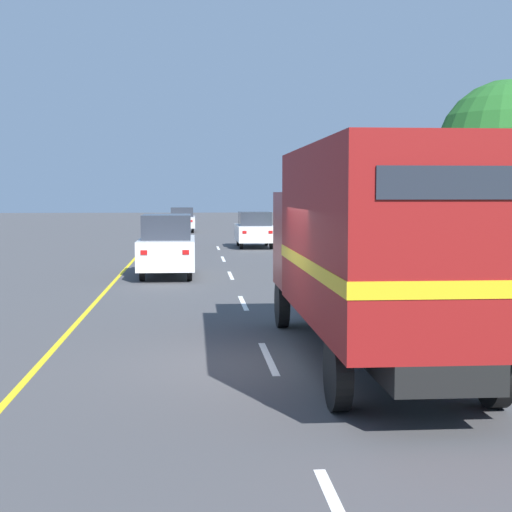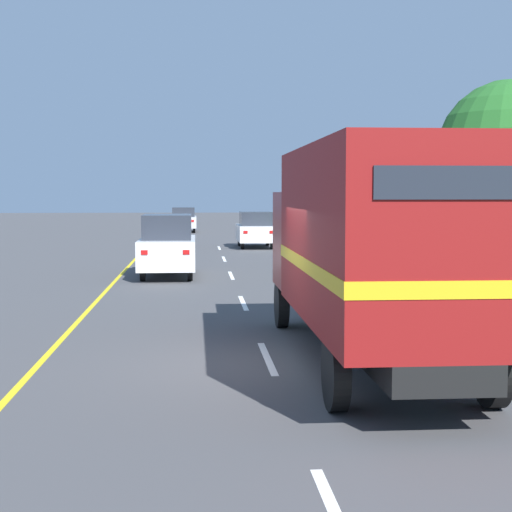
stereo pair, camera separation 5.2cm
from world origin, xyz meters
The scene contains 15 objects.
ground_plane centered at (0.00, 0.00, 0.00)m, with size 200.00×200.00×0.00m, color #444447.
edge_line_yellow centered at (-3.70, 18.08, 0.00)m, with size 0.12×70.84×0.01m, color yellow.
centre_dash_near centered at (0.00, 0.45, 0.00)m, with size 0.12×2.60×0.01m, color white.
centre_dash_mid_a centered at (0.00, 7.05, 0.00)m, with size 0.12×2.60×0.01m, color white.
centre_dash_mid_b centered at (0.00, 13.65, 0.00)m, with size 0.12×2.60×0.01m, color white.
centre_dash_far centered at (0.00, 20.25, 0.00)m, with size 0.12×2.60×0.01m, color white.
centre_dash_farthest centered at (0.00, 26.85, 0.00)m, with size 0.12×2.60×0.01m, color white.
horse_trailer_truck centered at (1.58, -0.26, 1.93)m, with size 2.36×8.34×3.43m.
lead_car_white centered at (-2.09, 13.49, 1.02)m, with size 1.80×4.29×2.05m.
lead_car_white_ahead centered at (1.85, 27.23, 0.92)m, with size 1.80×4.10×1.82m.
lead_car_silver_ahead centered at (-2.02, 43.45, 0.90)m, with size 1.80×4.04×1.76m.
highway_sign centered at (5.57, 5.71, 1.86)m, with size 1.95×0.09×2.99m.
roadside_tree_near centered at (8.66, 11.69, 4.04)m, with size 4.48×4.48×6.28m.
roadside_tree_mid centered at (9.93, 18.07, 3.29)m, with size 3.49×3.49×5.05m.
delineator_post centered at (4.18, 1.41, 0.51)m, with size 0.08×0.08×0.95m.
Camera 1 is at (-1.23, -12.34, 2.73)m, focal length 55.00 mm.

